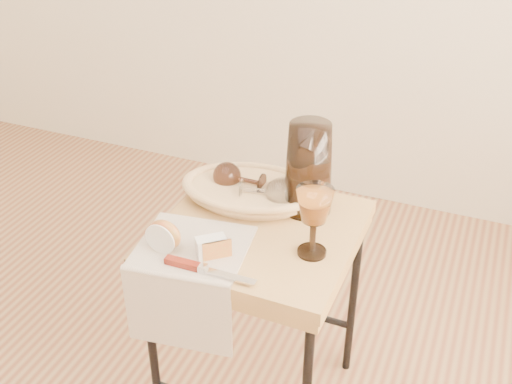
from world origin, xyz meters
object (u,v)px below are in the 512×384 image
at_px(wine_goblet, 314,222).
at_px(pitcher, 309,168).
at_px(side_table, 259,319).
at_px(apple_half, 165,235).
at_px(goblet_lying_b, 264,191).
at_px(tea_towel, 193,247).
at_px(table_knife, 206,269).
at_px(goblet_lying_a, 242,179).
at_px(bread_basket, 250,192).

bearing_deg(wine_goblet, pitcher, 112.06).
height_order(side_table, apple_half, apple_half).
height_order(goblet_lying_b, apple_half, goblet_lying_b).
distance_m(goblet_lying_b, pitcher, 0.14).
height_order(side_table, pitcher, pitcher).
bearing_deg(wine_goblet, goblet_lying_b, 141.39).
height_order(tea_towel, goblet_lying_b, goblet_lying_b).
height_order(tea_towel, table_knife, table_knife).
bearing_deg(side_table, goblet_lying_b, 104.67).
distance_m(goblet_lying_b, table_knife, 0.32).
relative_size(goblet_lying_a, apple_half, 1.49).
height_order(pitcher, table_knife, pitcher).
bearing_deg(goblet_lying_b, apple_half, -131.69).
relative_size(side_table, goblet_lying_a, 4.88).
bearing_deg(table_knife, goblet_lying_a, 99.34).
bearing_deg(goblet_lying_a, pitcher, -178.05).
bearing_deg(pitcher, goblet_lying_a, -162.91).
relative_size(goblet_lying_b, apple_half, 1.49).
bearing_deg(tea_towel, apple_half, -158.41).
xyz_separation_m(goblet_lying_b, apple_half, (-0.15, -0.27, -0.01)).
relative_size(side_table, table_knife, 2.82).
distance_m(bread_basket, apple_half, 0.31).
distance_m(wine_goblet, apple_half, 0.36).
xyz_separation_m(side_table, wine_goblet, (0.16, -0.05, 0.41)).
relative_size(side_table, pitcher, 2.17).
xyz_separation_m(bread_basket, pitcher, (0.16, 0.02, 0.10)).
distance_m(side_table, pitcher, 0.47).
distance_m(tea_towel, bread_basket, 0.26).
height_order(side_table, goblet_lying_a, goblet_lying_a).
height_order(bread_basket, wine_goblet, wine_goblet).
bearing_deg(table_knife, pitcher, 69.68).
height_order(bread_basket, table_knife, bread_basket).
bearing_deg(tea_towel, pitcher, 46.03).
bearing_deg(goblet_lying_a, tea_towel, 88.01).
height_order(goblet_lying_a, goblet_lying_b, same).
height_order(bread_basket, apple_half, apple_half).
bearing_deg(table_knife, wine_goblet, 39.27).
bearing_deg(goblet_lying_a, goblet_lying_b, 157.21).
relative_size(side_table, tea_towel, 2.35).
bearing_deg(pitcher, bread_basket, -157.36).
relative_size(tea_towel, pitcher, 0.92).
distance_m(bread_basket, pitcher, 0.19).
height_order(tea_towel, pitcher, pitcher).
height_order(wine_goblet, apple_half, wine_goblet).
xyz_separation_m(pitcher, apple_half, (-0.26, -0.31, -0.08)).
relative_size(tea_towel, table_knife, 1.20).
relative_size(bread_basket, goblet_lying_a, 2.60).
distance_m(goblet_lying_a, pitcher, 0.20).
bearing_deg(goblet_lying_b, wine_goblet, -51.29).
bearing_deg(tea_towel, side_table, 42.41).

